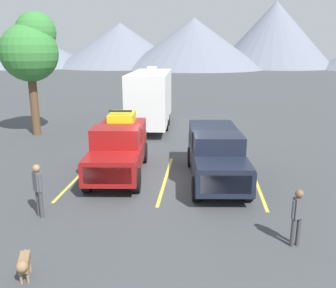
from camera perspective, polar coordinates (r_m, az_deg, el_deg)
The scene contains 12 objects.
ground_plane at distance 14.39m, azimuth -0.55°, elevation -6.05°, with size 240.00×240.00×0.00m, color #3F4244.
pickup_truck_a at distance 15.14m, azimuth -7.78°, elevation -0.36°, with size 2.47×5.42×2.59m.
pickup_truck_b at distance 14.42m, azimuth 7.57°, elevation -1.47°, with size 2.46×5.63×2.05m.
lot_stripe_a at distance 15.53m, azimuth -13.89°, elevation -4.88°, with size 0.12×5.50×0.01m, color gold.
lot_stripe_b at distance 14.75m, azimuth -0.38°, elevation -5.50°, with size 0.12×5.50×0.01m, color gold.
lot_stripe_c at distance 14.83m, azimuth 13.79°, elevation -5.83°, with size 0.12×5.50×0.01m, color gold.
camper_trailer_a at distance 23.66m, azimuth -2.77°, elevation 7.52°, with size 2.68×8.46×3.95m.
person_a at distance 10.26m, azimuth 19.82°, elevation -10.40°, with size 0.34×0.26×1.62m.
person_b at distance 11.94m, azimuth -19.89°, elevation -6.42°, with size 0.33×0.31×1.73m.
dog at distance 9.21m, azimuth -21.89°, elevation -17.24°, with size 0.46×0.85×0.65m.
tree_a at distance 23.00m, azimuth -20.87°, elevation 13.95°, with size 3.32×3.32×7.20m.
mountain_ridge at distance 96.40m, azimuth 6.54°, elevation 15.53°, with size 129.73×41.85×16.67m.
Camera 1 is at (1.46, -13.34, 5.19)m, focal length 38.48 mm.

